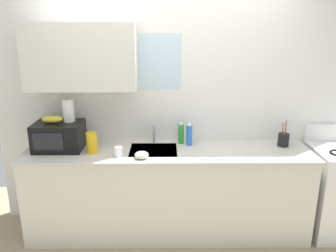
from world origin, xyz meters
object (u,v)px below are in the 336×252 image
Objects in this scene: banana_bunch at (52,119)px; cereal_canister at (92,143)px; mug_white at (118,151)px; paper_towel_roll at (69,110)px; dish_soap_bottle_blue at (189,134)px; dish_soap_bottle_green at (181,133)px; utensil_crock at (283,139)px; small_bowl at (142,155)px; microwave at (59,136)px.

banana_bunch reaches higher than cereal_canister.
mug_white is at bearing -16.22° from banana_bunch.
mug_white is at bearing -18.87° from cereal_canister.
banana_bunch is 0.91× the size of paper_towel_roll.
cereal_canister is at bearing -32.01° from paper_towel_roll.
dish_soap_bottle_blue is at bearing 23.63° from mug_white.
mug_white is (-0.60, -0.35, -0.07)m from dish_soap_bottle_green.
utensil_crock is (2.28, 0.07, -0.24)m from banana_bunch.
banana_bunch is at bearing 165.62° from cereal_canister.
cereal_canister reaches higher than small_bowl.
mug_white is 0.73× the size of small_bowl.
microwave is 0.64m from mug_white.
dish_soap_bottle_blue reaches higher than small_bowl.
microwave is 1.21m from dish_soap_bottle_green.
utensil_crock is (1.03, -0.09, -0.04)m from dish_soap_bottle_green.
paper_towel_roll is 1.69× the size of small_bowl.
microwave is 2.09× the size of paper_towel_roll.
utensil_crock is at bearing 1.75° from banana_bunch.
dish_soap_bottle_green is at bearing 47.10° from small_bowl.
banana_bunch is at bearing -172.78° from dish_soap_bottle_green.
dish_soap_bottle_green reaches higher than mug_white.
mug_white is at bearing -17.33° from microwave.
cereal_canister reaches higher than mug_white.
mug_white is 0.23m from small_bowl.
microwave is at bearing 163.22° from small_bowl.
dish_soap_bottle_blue is 1.88× the size of small_bowl.
microwave and utensil_crock have the same top height.
dish_soap_bottle_blue is at bearing 37.84° from small_bowl.
utensil_crock is (1.63, 0.26, 0.02)m from mug_white.
small_bowl is at bearing -22.53° from paper_towel_roll.
small_bowl is at bearing -16.78° from microwave.
paper_towel_roll is at bearing 154.51° from mug_white.
paper_towel_roll is at bearing 147.99° from cereal_canister.
cereal_canister is 1.90m from utensil_crock.
mug_white is 0.35× the size of utensil_crock.
dish_soap_bottle_blue is 0.91× the size of utensil_crock.
paper_towel_roll is 2.32× the size of mug_white.
dish_soap_bottle_green is at bearing 7.22° from banana_bunch.
utensil_crock is at bearing 1.83° from microwave.
microwave is 1.88× the size of dish_soap_bottle_blue.
mug_white is (-0.68, -0.30, -0.07)m from dish_soap_bottle_blue.
banana_bunch reaches higher than utensil_crock.
dish_soap_bottle_green is (1.25, 0.16, -0.19)m from banana_bunch.
paper_towel_roll is at bearing 27.17° from microwave.
banana_bunch is at bearing 164.03° from small_bowl.
small_bowl is (0.48, -0.15, -0.07)m from cereal_canister.
microwave is at bearing -172.41° from dish_soap_bottle_green.
cereal_canister is 1.53× the size of small_bowl.
paper_towel_roll is at bearing 18.43° from banana_bunch.
paper_towel_roll is 2.16m from utensil_crock.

